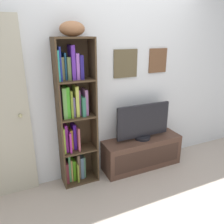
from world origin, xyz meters
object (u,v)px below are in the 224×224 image
object	(u,v)px
tv_stand	(142,152)
television	(143,122)
football	(72,29)
bookshelf	(73,116)

from	to	relation	value
tv_stand	television	xyz separation A→B (m)	(-0.00, 0.00, 0.47)
football	bookshelf	bearing A→B (deg)	138.47
television	bookshelf	bearing A→B (deg)	175.20
bookshelf	television	bearing A→B (deg)	-4.80
football	television	xyz separation A→B (m)	(0.91, -0.05, -1.20)
bookshelf	football	bearing A→B (deg)	-41.53
bookshelf	tv_stand	distance (m)	1.17
bookshelf	tv_stand	world-z (taller)	bookshelf
football	television	distance (m)	1.51
bookshelf	football	xyz separation A→B (m)	(0.03, -0.03, 0.99)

